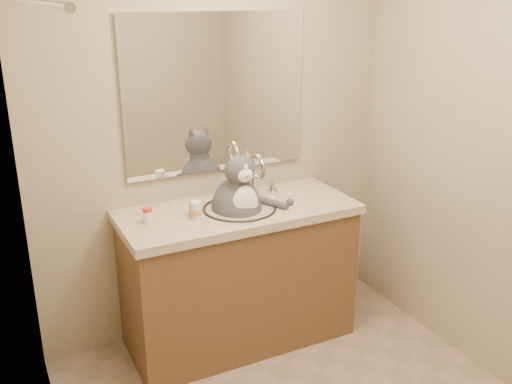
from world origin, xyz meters
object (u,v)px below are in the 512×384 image
at_px(pill_bottle_orange, 196,211).
at_px(grey_canister, 193,208).
at_px(pill_bottle_redcap, 148,215).
at_px(cat, 238,205).

xyz_separation_m(pill_bottle_orange, grey_canister, (0.01, 0.06, -0.01)).
relative_size(pill_bottle_redcap, pill_bottle_orange, 0.87).
relative_size(cat, grey_canister, 7.52).
bearing_deg(grey_canister, cat, -7.52).
height_order(cat, pill_bottle_redcap, cat).
bearing_deg(pill_bottle_orange, cat, 6.96).
distance_m(cat, pill_bottle_redcap, 0.51).
height_order(pill_bottle_redcap, grey_canister, pill_bottle_redcap).
bearing_deg(pill_bottle_redcap, pill_bottle_orange, -12.72).
xyz_separation_m(pill_bottle_redcap, pill_bottle_orange, (0.25, -0.06, 0.00)).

